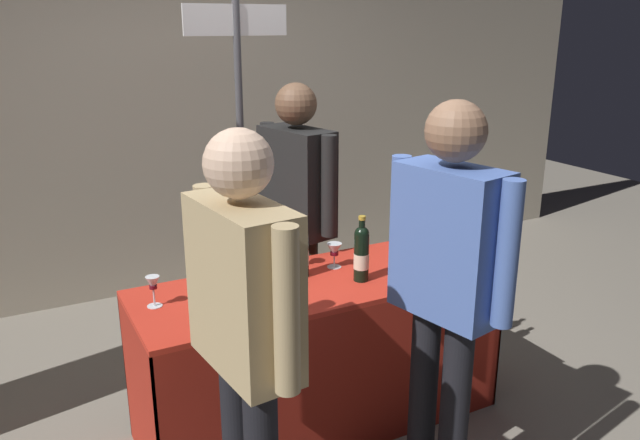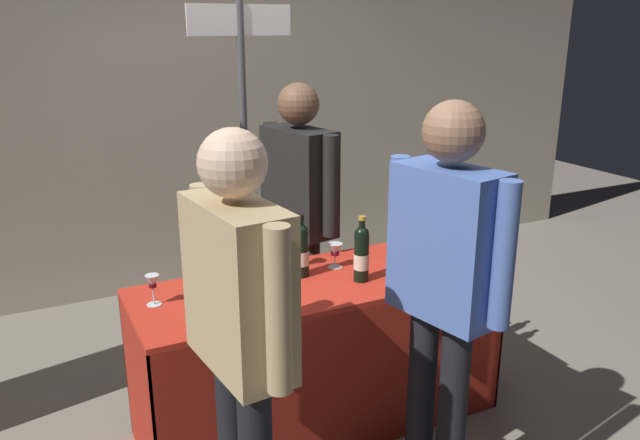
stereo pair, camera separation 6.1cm
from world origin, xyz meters
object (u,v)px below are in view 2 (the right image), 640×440
object	(u,v)px
featured_wine_bottle	(228,285)
vendor_presenter	(299,202)
booth_signpost	(244,136)
tasting_table	(320,326)
wine_glass_near_vendor	(152,283)
wine_glass_near_taster	(300,248)
display_bottle_0	(301,249)
taster_foreground_right	(445,273)
flower_vase	(423,253)
wine_glass_mid	(335,251)

from	to	relation	value
featured_wine_bottle	vendor_presenter	xyz separation A→B (m)	(0.67, 0.77, 0.08)
vendor_presenter	booth_signpost	size ratio (longest dim) A/B	0.79
tasting_table	wine_glass_near_vendor	distance (m)	0.85
wine_glass_near_vendor	wine_glass_near_taster	world-z (taller)	wine_glass_near_vendor
display_bottle_0	wine_glass_near_vendor	size ratio (longest dim) A/B	2.25
taster_foreground_right	wine_glass_near_vendor	bearing A→B (deg)	40.92
flower_vase	wine_glass_near_taster	bearing A→B (deg)	140.93
featured_wine_bottle	flower_vase	bearing A→B (deg)	0.95
vendor_presenter	taster_foreground_right	world-z (taller)	taster_foreground_right
featured_wine_bottle	wine_glass_near_taster	distance (m)	0.65
featured_wine_bottle	vendor_presenter	distance (m)	1.03
tasting_table	flower_vase	bearing A→B (deg)	-20.44
wine_glass_mid	taster_foreground_right	xyz separation A→B (m)	(0.07, -0.78, 0.16)
wine_glass_near_taster	vendor_presenter	size ratio (longest dim) A/B	0.08
flower_vase	booth_signpost	distance (m)	1.34
wine_glass_mid	vendor_presenter	size ratio (longest dim) A/B	0.08
vendor_presenter	tasting_table	bearing A→B (deg)	-27.36
display_bottle_0	wine_glass_near_vendor	xyz separation A→B (m)	(-0.71, -0.02, -0.04)
featured_wine_bottle	flower_vase	distance (m)	0.98
wine_glass_near_taster	flower_vase	size ratio (longest dim) A/B	0.34
display_bottle_0	vendor_presenter	world-z (taller)	vendor_presenter
featured_wine_bottle	wine_glass_near_vendor	distance (m)	0.37
wine_glass_near_taster	taster_foreground_right	xyz separation A→B (m)	(0.22, -0.88, 0.15)
taster_foreground_right	booth_signpost	bearing A→B (deg)	-4.90
display_bottle_0	booth_signpost	size ratio (longest dim) A/B	0.15
wine_glass_near_vendor	taster_foreground_right	distance (m)	1.24
display_bottle_0	wine_glass_near_taster	size ratio (longest dim) A/B	2.36
display_bottle_0	wine_glass_near_vendor	world-z (taller)	display_bottle_0
tasting_table	wine_glass_mid	distance (m)	0.38
wine_glass_mid	vendor_presenter	distance (m)	0.49
tasting_table	wine_glass_near_vendor	size ratio (longest dim) A/B	12.79
wine_glass_near_vendor	wine_glass_near_taster	xyz separation A→B (m)	(0.76, 0.14, -0.01)
wine_glass_near_vendor	tasting_table	bearing A→B (deg)	-5.35
flower_vase	booth_signpost	world-z (taller)	booth_signpost
tasting_table	booth_signpost	distance (m)	1.28
display_bottle_0	taster_foreground_right	world-z (taller)	taster_foreground_right
wine_glass_near_vendor	flower_vase	xyz separation A→B (m)	(1.24, -0.25, 0.02)
vendor_presenter	wine_glass_near_taster	bearing A→B (deg)	-36.22
wine_glass_mid	booth_signpost	xyz separation A→B (m)	(-0.14, 0.90, 0.45)
tasting_table	wine_glass_mid	bearing A→B (deg)	39.12
tasting_table	flower_vase	world-z (taller)	flower_vase
wine_glass_mid	taster_foreground_right	distance (m)	0.80
tasting_table	wine_glass_near_taster	distance (m)	0.40
display_bottle_0	wine_glass_mid	distance (m)	0.21
wine_glass_mid	vendor_presenter	world-z (taller)	vendor_presenter
flower_vase	vendor_presenter	bearing A→B (deg)	112.22
wine_glass_near_taster	vendor_presenter	world-z (taller)	vendor_presenter
featured_wine_bottle	wine_glass_mid	bearing A→B (deg)	24.91
taster_foreground_right	wine_glass_mid	bearing A→B (deg)	-6.89
display_bottle_0	booth_signpost	distance (m)	1.01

